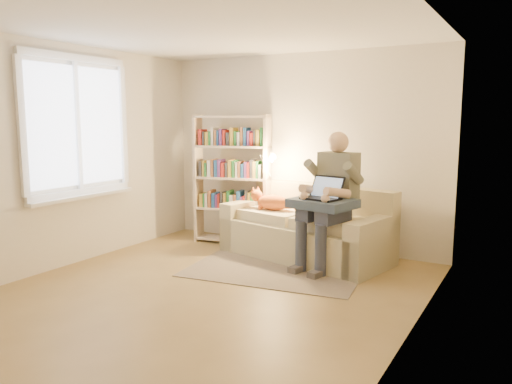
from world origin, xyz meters
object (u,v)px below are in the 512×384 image
Objects in this scene: person at (331,193)px; cat at (269,201)px; laptop at (327,194)px; sofa at (307,232)px; bookshelf at (232,173)px.

cat is (-0.93, 0.22, -0.21)m from person.
laptop is (0.95, -0.39, 0.22)m from cat.
bookshelf is at bearing -175.35° from sofa.
sofa is 1.39m from bookshelf.
bookshelf is (-1.64, 0.57, 0.10)m from laptop.
person is 1.67m from bookshelf.
person is at bearing 109.62° from laptop.
laptop is at bearing -70.38° from person.
bookshelf is (-0.69, 0.18, 0.32)m from cat.
person is 0.89× the size of bookshelf.
person reaches higher than sofa.
person reaches higher than laptop.
laptop is at bearing -31.08° from bookshelf.
laptop reaches higher than sofa.
sofa is 0.82m from laptop.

